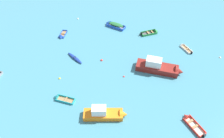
{
  "coord_description": "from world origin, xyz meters",
  "views": [
    {
      "loc": [
        5.06,
        -0.19,
        22.93
      ],
      "look_at": [
        0.0,
        22.65,
        0.15
      ],
      "focal_mm": 32.9,
      "sensor_mm": 36.0,
      "label": 1
    }
  ],
  "objects_px": {
    "rowboat_green_far_back": "(153,32)",
    "motor_launch_maroon_foreground_center": "(160,67)",
    "rowboat_turquoise_midfield_right": "(60,98)",
    "mooring_buoy_outer_edge": "(220,58)",
    "mooring_buoy_midfield": "(78,19)",
    "kayak_deep_blue_center": "(75,58)",
    "mooring_buoy_central": "(60,79)",
    "mooring_buoy_trailing": "(124,77)",
    "rowboat_white_back_row_left": "(184,47)",
    "rowboat_blue_far_left": "(62,36)",
    "rowboat_blue_cluster_outer": "(113,25)",
    "rowboat_red_outer_left": "(190,121)",
    "motor_launch_orange_back_row_center": "(106,114)",
    "mooring_buoy_near_foreground": "(102,60)"
  },
  "relations": [
    {
      "from": "motor_launch_orange_back_row_center",
      "to": "kayak_deep_blue_center",
      "type": "height_order",
      "value": "motor_launch_orange_back_row_center"
    },
    {
      "from": "mooring_buoy_midfield",
      "to": "kayak_deep_blue_center",
      "type": "bearing_deg",
      "value": -72.85
    },
    {
      "from": "kayak_deep_blue_center",
      "to": "mooring_buoy_central",
      "type": "bearing_deg",
      "value": -98.46
    },
    {
      "from": "rowboat_blue_cluster_outer",
      "to": "mooring_buoy_trailing",
      "type": "distance_m",
      "value": 14.32
    },
    {
      "from": "kayak_deep_blue_center",
      "to": "mooring_buoy_near_foreground",
      "type": "bearing_deg",
      "value": 7.12
    },
    {
      "from": "rowboat_green_far_back",
      "to": "motor_launch_maroon_foreground_center",
      "type": "xyz_separation_m",
      "value": [
        1.9,
        -10.35,
        0.54
      ]
    },
    {
      "from": "rowboat_white_back_row_left",
      "to": "rowboat_red_outer_left",
      "type": "xyz_separation_m",
      "value": [
        0.3,
        -15.5,
        0.04
      ]
    },
    {
      "from": "rowboat_white_back_row_left",
      "to": "mooring_buoy_midfield",
      "type": "height_order",
      "value": "rowboat_white_back_row_left"
    },
    {
      "from": "rowboat_blue_cluster_outer",
      "to": "kayak_deep_blue_center",
      "type": "bearing_deg",
      "value": -110.41
    },
    {
      "from": "rowboat_turquoise_midfield_right",
      "to": "rowboat_red_outer_left",
      "type": "xyz_separation_m",
      "value": [
        17.45,
        0.17,
        0.02
      ]
    },
    {
      "from": "rowboat_blue_far_left",
      "to": "kayak_deep_blue_center",
      "type": "bearing_deg",
      "value": -49.59
    },
    {
      "from": "motor_launch_maroon_foreground_center",
      "to": "rowboat_white_back_row_left",
      "type": "distance_m",
      "value": 8.03
    },
    {
      "from": "rowboat_white_back_row_left",
      "to": "rowboat_blue_far_left",
      "type": "bearing_deg",
      "value": -175.51
    },
    {
      "from": "mooring_buoy_outer_edge",
      "to": "mooring_buoy_midfield",
      "type": "xyz_separation_m",
      "value": [
        -27.83,
        6.78,
        0.0
      ]
    },
    {
      "from": "rowboat_turquoise_midfield_right",
      "to": "mooring_buoy_trailing",
      "type": "xyz_separation_m",
      "value": [
        7.94,
        6.14,
        -0.15
      ]
    },
    {
      "from": "motor_launch_orange_back_row_center",
      "to": "mooring_buoy_outer_edge",
      "type": "height_order",
      "value": "motor_launch_orange_back_row_center"
    },
    {
      "from": "rowboat_turquoise_midfield_right",
      "to": "rowboat_blue_far_left",
      "type": "relative_size",
      "value": 1.07
    },
    {
      "from": "rowboat_turquoise_midfield_right",
      "to": "mooring_buoy_outer_edge",
      "type": "xyz_separation_m",
      "value": [
        23.13,
        14.08,
        -0.15
      ]
    },
    {
      "from": "rowboat_green_far_back",
      "to": "mooring_buoy_outer_edge",
      "type": "height_order",
      "value": "rowboat_green_far_back"
    },
    {
      "from": "rowboat_white_back_row_left",
      "to": "kayak_deep_blue_center",
      "type": "xyz_separation_m",
      "value": [
        -18.03,
        -7.19,
        0.04
      ]
    },
    {
      "from": "rowboat_red_outer_left",
      "to": "mooring_buoy_midfield",
      "type": "bearing_deg",
      "value": 136.95
    },
    {
      "from": "motor_launch_orange_back_row_center",
      "to": "kayak_deep_blue_center",
      "type": "relative_size",
      "value": 1.67
    },
    {
      "from": "rowboat_turquoise_midfield_right",
      "to": "motor_launch_orange_back_row_center",
      "type": "height_order",
      "value": "motor_launch_orange_back_row_center"
    },
    {
      "from": "mooring_buoy_near_foreground",
      "to": "rowboat_red_outer_left",
      "type": "bearing_deg",
      "value": -32.72
    },
    {
      "from": "motor_launch_maroon_foreground_center",
      "to": "mooring_buoy_central",
      "type": "bearing_deg",
      "value": -161.26
    },
    {
      "from": "motor_launch_maroon_foreground_center",
      "to": "rowboat_blue_far_left",
      "type": "relative_size",
      "value": 2.52
    },
    {
      "from": "motor_launch_orange_back_row_center",
      "to": "mooring_buoy_central",
      "type": "distance_m",
      "value": 9.88
    },
    {
      "from": "rowboat_green_far_back",
      "to": "rowboat_turquoise_midfield_right",
      "type": "distance_m",
      "value": 22.15
    },
    {
      "from": "kayak_deep_blue_center",
      "to": "mooring_buoy_central",
      "type": "distance_m",
      "value": 4.92
    },
    {
      "from": "motor_launch_maroon_foreground_center",
      "to": "mooring_buoy_central",
      "type": "xyz_separation_m",
      "value": [
        -14.87,
        -5.04,
        -0.72
      ]
    },
    {
      "from": "rowboat_turquoise_midfield_right",
      "to": "mooring_buoy_outer_edge",
      "type": "height_order",
      "value": "rowboat_turquoise_midfield_right"
    },
    {
      "from": "rowboat_green_far_back",
      "to": "rowboat_turquoise_midfield_right",
      "type": "xyz_separation_m",
      "value": [
        -11.37,
        -19.01,
        -0.04
      ]
    },
    {
      "from": "rowboat_green_far_back",
      "to": "mooring_buoy_trailing",
      "type": "bearing_deg",
      "value": -104.92
    },
    {
      "from": "rowboat_turquoise_midfield_right",
      "to": "mooring_buoy_midfield",
      "type": "relative_size",
      "value": 8.24
    },
    {
      "from": "mooring_buoy_central",
      "to": "mooring_buoy_outer_edge",
      "type": "bearing_deg",
      "value": 22.94
    },
    {
      "from": "mooring_buoy_near_foreground",
      "to": "mooring_buoy_central",
      "type": "bearing_deg",
      "value": -133.97
    },
    {
      "from": "mooring_buoy_midfield",
      "to": "motor_launch_orange_back_row_center",
      "type": "bearing_deg",
      "value": -62.41
    },
    {
      "from": "rowboat_red_outer_left",
      "to": "mooring_buoy_trailing",
      "type": "distance_m",
      "value": 11.23
    },
    {
      "from": "rowboat_turquoise_midfield_right",
      "to": "mooring_buoy_central",
      "type": "height_order",
      "value": "rowboat_turquoise_midfield_right"
    },
    {
      "from": "rowboat_green_far_back",
      "to": "mooring_buoy_midfield",
      "type": "height_order",
      "value": "rowboat_green_far_back"
    },
    {
      "from": "rowboat_turquoise_midfield_right",
      "to": "rowboat_red_outer_left",
      "type": "distance_m",
      "value": 17.45
    },
    {
      "from": "rowboat_blue_cluster_outer",
      "to": "rowboat_turquoise_midfield_right",
      "type": "xyz_separation_m",
      "value": [
        -3.29,
        -19.68,
        -0.25
      ]
    },
    {
      "from": "motor_launch_maroon_foreground_center",
      "to": "rowboat_blue_far_left",
      "type": "xyz_separation_m",
      "value": [
        -18.75,
        5.23,
        -0.59
      ]
    },
    {
      "from": "mooring_buoy_midfield",
      "to": "mooring_buoy_central",
      "type": "bearing_deg",
      "value": -79.82
    },
    {
      "from": "motor_launch_orange_back_row_center",
      "to": "kayak_deep_blue_center",
      "type": "distance_m",
      "value": 12.56
    },
    {
      "from": "mooring_buoy_central",
      "to": "motor_launch_maroon_foreground_center",
      "type": "bearing_deg",
      "value": 18.74
    },
    {
      "from": "motor_launch_maroon_foreground_center",
      "to": "mooring_buoy_outer_edge",
      "type": "xyz_separation_m",
      "value": [
        9.86,
        5.42,
        -0.72
      ]
    },
    {
      "from": "mooring_buoy_central",
      "to": "motor_launch_orange_back_row_center",
      "type": "bearing_deg",
      "value": -30.28
    },
    {
      "from": "rowboat_green_far_back",
      "to": "rowboat_white_back_row_left",
      "type": "relative_size",
      "value": 1.29
    },
    {
      "from": "rowboat_turquoise_midfield_right",
      "to": "mooring_buoy_midfield",
      "type": "bearing_deg",
      "value": 102.68
    }
  ]
}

